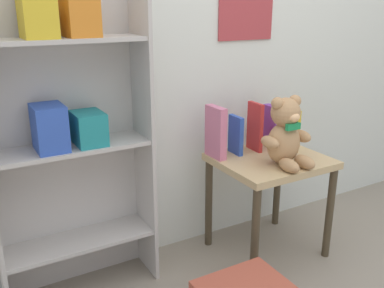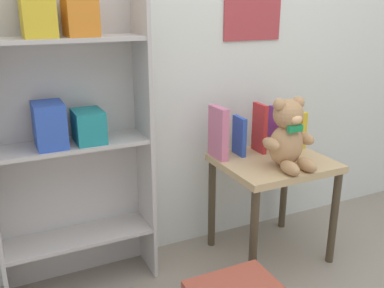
{
  "view_description": "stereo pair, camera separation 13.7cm",
  "coord_description": "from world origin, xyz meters",
  "px_view_note": "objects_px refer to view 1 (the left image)",
  "views": [
    {
      "loc": [
        -1.25,
        -0.64,
        1.3
      ],
      "look_at": [
        -0.31,
        1.01,
        0.67
      ],
      "focal_mm": 40.0,
      "sensor_mm": 36.0,
      "label": 1
    },
    {
      "loc": [
        -1.13,
        -0.7,
        1.3
      ],
      "look_at": [
        -0.31,
        1.01,
        0.67
      ],
      "focal_mm": 40.0,
      "sensor_mm": 36.0,
      "label": 2
    }
  ],
  "objects_px": {
    "book_standing_yellow": "(291,126)",
    "teddy_bear": "(286,134)",
    "display_table": "(270,173)",
    "book_standing_blue": "(236,135)",
    "bookshelf_side": "(66,126)",
    "book_standing_red": "(255,127)",
    "book_standing_purple": "(271,126)",
    "book_standing_pink": "(216,132)"
  },
  "relations": [
    {
      "from": "book_standing_yellow",
      "to": "teddy_bear",
      "type": "bearing_deg",
      "value": -135.03
    },
    {
      "from": "display_table",
      "to": "book_standing_blue",
      "type": "relative_size",
      "value": 2.69
    },
    {
      "from": "book_standing_yellow",
      "to": "display_table",
      "type": "bearing_deg",
      "value": -150.24
    },
    {
      "from": "bookshelf_side",
      "to": "book_standing_red",
      "type": "xyz_separation_m",
      "value": [
        0.98,
        -0.06,
        -0.13
      ]
    },
    {
      "from": "display_table",
      "to": "book_standing_red",
      "type": "height_order",
      "value": "book_standing_red"
    },
    {
      "from": "book_standing_yellow",
      "to": "book_standing_purple",
      "type": "bearing_deg",
      "value": 171.05
    },
    {
      "from": "display_table",
      "to": "book_standing_red",
      "type": "distance_m",
      "value": 0.26
    },
    {
      "from": "bookshelf_side",
      "to": "book_standing_pink",
      "type": "relative_size",
      "value": 5.31
    },
    {
      "from": "bookshelf_side",
      "to": "book_standing_purple",
      "type": "bearing_deg",
      "value": -2.64
    },
    {
      "from": "book_standing_red",
      "to": "book_standing_blue",
      "type": "bearing_deg",
      "value": 179.78
    },
    {
      "from": "book_standing_blue",
      "to": "book_standing_red",
      "type": "height_order",
      "value": "book_standing_red"
    },
    {
      "from": "bookshelf_side",
      "to": "display_table",
      "type": "xyz_separation_m",
      "value": [
        0.98,
        -0.2,
        -0.35
      ]
    },
    {
      "from": "teddy_bear",
      "to": "book_standing_purple",
      "type": "xyz_separation_m",
      "value": [
        0.13,
        0.26,
        -0.04
      ]
    },
    {
      "from": "book_standing_pink",
      "to": "bookshelf_side",
      "type": "bearing_deg",
      "value": 174.44
    },
    {
      "from": "bookshelf_side",
      "to": "book_standing_purple",
      "type": "relative_size",
      "value": 6.19
    },
    {
      "from": "book_standing_pink",
      "to": "book_standing_red",
      "type": "xyz_separation_m",
      "value": [
        0.24,
        -0.01,
        -0.0
      ]
    },
    {
      "from": "bookshelf_side",
      "to": "book_standing_red",
      "type": "height_order",
      "value": "bookshelf_side"
    },
    {
      "from": "teddy_bear",
      "to": "book_standing_yellow",
      "type": "relative_size",
      "value": 1.69
    },
    {
      "from": "display_table",
      "to": "book_standing_blue",
      "type": "distance_m",
      "value": 0.27
    },
    {
      "from": "book_standing_pink",
      "to": "book_standing_yellow",
      "type": "relative_size",
      "value": 1.33
    },
    {
      "from": "book_standing_red",
      "to": "book_standing_purple",
      "type": "relative_size",
      "value": 1.14
    },
    {
      "from": "bookshelf_side",
      "to": "book_standing_yellow",
      "type": "xyz_separation_m",
      "value": [
        1.22,
        -0.07,
        -0.16
      ]
    },
    {
      "from": "book_standing_blue",
      "to": "book_standing_yellow",
      "type": "xyz_separation_m",
      "value": [
        0.37,
        -0.01,
        -0.0
      ]
    },
    {
      "from": "book_standing_purple",
      "to": "book_standing_red",
      "type": "bearing_deg",
      "value": -173.7
    },
    {
      "from": "display_table",
      "to": "book_standing_yellow",
      "type": "bearing_deg",
      "value": 28.26
    },
    {
      "from": "display_table",
      "to": "book_standing_yellow",
      "type": "height_order",
      "value": "book_standing_yellow"
    },
    {
      "from": "book_standing_blue",
      "to": "book_standing_yellow",
      "type": "height_order",
      "value": "book_standing_blue"
    },
    {
      "from": "teddy_bear",
      "to": "book_standing_purple",
      "type": "height_order",
      "value": "teddy_bear"
    },
    {
      "from": "bookshelf_side",
      "to": "book_standing_yellow",
      "type": "relative_size",
      "value": 7.04
    },
    {
      "from": "book_standing_yellow",
      "to": "book_standing_red",
      "type": "bearing_deg",
      "value": 179.12
    },
    {
      "from": "bookshelf_side",
      "to": "book_standing_blue",
      "type": "xyz_separation_m",
      "value": [
        0.86,
        -0.06,
        -0.16
      ]
    },
    {
      "from": "teddy_bear",
      "to": "book_standing_yellow",
      "type": "xyz_separation_m",
      "value": [
        0.25,
        0.24,
        -0.05
      ]
    },
    {
      "from": "display_table",
      "to": "teddy_bear",
      "type": "height_order",
      "value": "teddy_bear"
    },
    {
      "from": "book_standing_pink",
      "to": "book_standing_red",
      "type": "bearing_deg",
      "value": -3.1
    },
    {
      "from": "book_standing_pink",
      "to": "book_standing_yellow",
      "type": "bearing_deg",
      "value": -3.36
    },
    {
      "from": "display_table",
      "to": "book_standing_red",
      "type": "bearing_deg",
      "value": 90.0
    },
    {
      "from": "book_standing_yellow",
      "to": "book_standing_blue",
      "type": "bearing_deg",
      "value": 179.38
    },
    {
      "from": "book_standing_purple",
      "to": "book_standing_yellow",
      "type": "distance_m",
      "value": 0.13
    },
    {
      "from": "book_standing_red",
      "to": "display_table",
      "type": "bearing_deg",
      "value": -88.61
    },
    {
      "from": "display_table",
      "to": "book_standing_pink",
      "type": "bearing_deg",
      "value": 148.56
    },
    {
      "from": "book_standing_pink",
      "to": "book_standing_yellow",
      "type": "distance_m",
      "value": 0.49
    },
    {
      "from": "bookshelf_side",
      "to": "book_standing_pink",
      "type": "xyz_separation_m",
      "value": [
        0.73,
        -0.06,
        -0.12
      ]
    }
  ]
}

